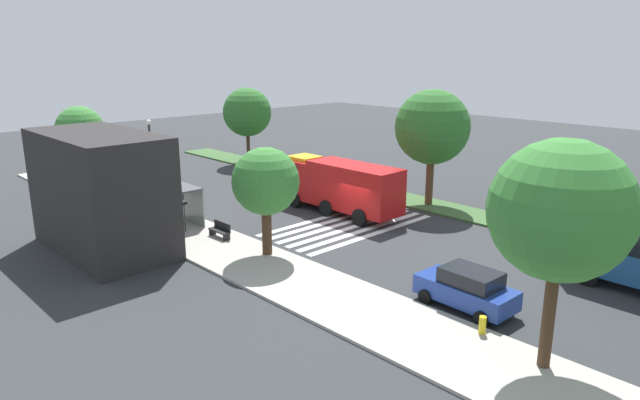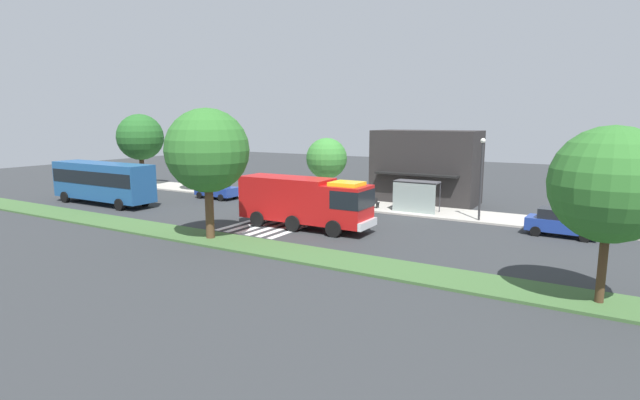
% 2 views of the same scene
% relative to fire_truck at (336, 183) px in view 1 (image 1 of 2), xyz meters
% --- Properties ---
extents(ground_plane, '(120.00, 120.00, 0.00)m').
position_rel_fire_truck_xyz_m(ground_plane, '(-2.90, 1.71, -1.98)').
color(ground_plane, '#2D3033').
extents(sidewalk, '(60.00, 4.51, 0.14)m').
position_rel_fire_truck_xyz_m(sidewalk, '(-2.90, 9.96, -1.91)').
color(sidewalk, '#ADA89E').
rests_on(sidewalk, ground_plane).
extents(median_strip, '(60.00, 3.00, 0.14)m').
position_rel_fire_truck_xyz_m(median_strip, '(-2.90, -5.80, -1.91)').
color(median_strip, '#3D6033').
rests_on(median_strip, ground_plane).
extents(crosswalk, '(4.95, 10.80, 0.01)m').
position_rel_fire_truck_xyz_m(crosswalk, '(-2.77, 1.71, -1.97)').
color(crosswalk, silver).
rests_on(crosswalk, ground_plane).
extents(fire_truck, '(9.66, 2.91, 3.48)m').
position_rel_fire_truck_xyz_m(fire_truck, '(0.00, 0.00, 0.00)').
color(fire_truck, '#B71414').
rests_on(fire_truck, ground_plane).
extents(parked_car_west, '(4.28, 2.19, 1.80)m').
position_rel_fire_truck_xyz_m(parked_car_west, '(-14.33, 6.51, -1.06)').
color(parked_car_west, navy).
rests_on(parked_car_west, ground_plane).
extents(parked_car_mid, '(4.36, 2.23, 1.78)m').
position_rel_fire_truck_xyz_m(parked_car_mid, '(15.22, 6.51, -1.07)').
color(parked_car_mid, navy).
rests_on(parked_car_mid, ground_plane).
extents(bus_stop_shelter, '(3.50, 1.40, 2.46)m').
position_rel_fire_truck_xyz_m(bus_stop_shelter, '(4.50, 8.96, -0.09)').
color(bus_stop_shelter, '#4C4C51').
rests_on(bus_stop_shelter, sidewalk).
extents(bench_near_shelter, '(1.60, 0.50, 0.90)m').
position_rel_fire_truck_xyz_m(bench_near_shelter, '(0.50, 8.99, -1.39)').
color(bench_near_shelter, black).
rests_on(bench_near_shelter, sidewalk).
extents(street_lamp, '(0.36, 0.36, 5.98)m').
position_rel_fire_truck_xyz_m(street_lamp, '(9.66, 8.31, 1.70)').
color(street_lamp, '#2D2D30').
rests_on(street_lamp, sidewalk).
extents(storefront_building, '(9.12, 5.36, 6.48)m').
position_rel_fire_truck_xyz_m(storefront_building, '(3.46, 14.49, 1.26)').
color(storefront_building, '#282626').
rests_on(storefront_building, ground_plane).
extents(sidewalk_tree_west, '(4.68, 4.68, 7.93)m').
position_rel_fire_truck_xyz_m(sidewalk_tree_west, '(-18.79, 8.71, 3.73)').
color(sidewalk_tree_west, '#47301E').
rests_on(sidewalk_tree_west, sidewalk).
extents(sidewalk_tree_center, '(3.54, 3.54, 5.74)m').
position_rel_fire_truck_xyz_m(sidewalk_tree_center, '(-3.51, 8.71, 2.09)').
color(sidewalk_tree_center, '#47301E').
rests_on(sidewalk_tree_center, sidewalk).
extents(sidewalk_tree_far_east, '(3.88, 3.88, 6.11)m').
position_rel_fire_truck_xyz_m(sidewalk_tree_far_east, '(20.96, 8.71, 2.32)').
color(sidewalk_tree_far_east, '#47301E').
rests_on(sidewalk_tree_far_east, sidewalk).
extents(median_tree_far_west, '(5.13, 5.13, 8.00)m').
position_rel_fire_truck_xyz_m(median_tree_far_west, '(-3.50, -5.80, 3.57)').
color(median_tree_far_west, '#513823').
rests_on(median_tree_far_west, median_strip).
extents(median_tree_west, '(4.59, 4.59, 7.10)m').
position_rel_fire_truck_xyz_m(median_tree_west, '(17.62, -5.80, 2.95)').
color(median_tree_west, '#47301E').
rests_on(median_tree_west, median_strip).
extents(fire_hydrant, '(0.28, 0.28, 0.70)m').
position_rel_fire_truck_xyz_m(fire_hydrant, '(-16.11, 8.21, -1.49)').
color(fire_hydrant, gold).
rests_on(fire_hydrant, sidewalk).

